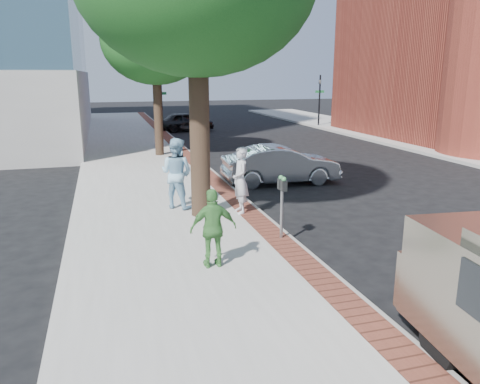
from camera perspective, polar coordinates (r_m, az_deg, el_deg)
name	(u,v)px	position (r m, az deg, el deg)	size (l,w,h in m)	color
ground	(243,241)	(11.16, 0.32, -5.96)	(120.00, 120.00, 0.00)	black
sidewalk	(147,174)	(18.49, -11.33, 2.13)	(5.00, 60.00, 0.15)	#9E9991
brick_strip	(202,169)	(18.78, -4.64, 2.80)	(0.60, 60.00, 0.01)	brown
curb	(211,171)	(18.87, -3.59, 2.63)	(0.10, 60.00, 0.15)	gray
signal_near	(161,99)	(32.31, -9.56, 11.15)	(0.70, 0.15, 3.80)	black
signal_far	(320,96)	(35.63, 9.67, 11.41)	(0.70, 0.15, 3.80)	black
tree_far	(155,41)	(22.23, -10.32, 17.71)	(4.80, 4.80, 7.14)	black
parking_meter	(282,194)	(10.63, 5.15, -0.25)	(0.12, 0.32, 1.47)	gray
person_gray	(240,180)	(12.63, 0.05, 1.43)	(0.66, 0.43, 1.81)	#B8B8BE
person_officer	(177,173)	(13.26, -7.74, 2.29)	(0.97, 0.75, 1.99)	#94C8E6
person_green	(213,228)	(9.11, -3.26, -4.46)	(0.92, 0.38, 1.57)	#468A3E
sedan_silver	(281,165)	(16.85, 5.00, 3.32)	(1.45, 4.17, 1.37)	#A9ACB0
bg_car	(186,122)	(32.87, -6.63, 8.52)	(1.56, 3.87, 1.32)	black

